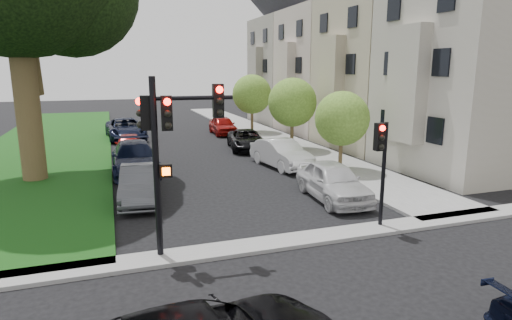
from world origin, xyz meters
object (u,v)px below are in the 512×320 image
object	(u,v)px
small_tree_c	(252,94)
traffic_signal_main	(170,135)
car_parked_7	(129,144)
car_parked_0	(333,181)
car_parked_1	(281,154)
car_parked_3	(223,125)
car_parked_2	(247,140)
car_parked_6	(135,158)
small_tree_a	(342,119)
car_parked_5	(141,184)
traffic_signal_secondary	(381,155)
small_tree_b	(292,102)
car_parked_8	(126,129)

from	to	relation	value
small_tree_c	traffic_signal_main	bearing A→B (deg)	-113.63
car_parked_7	car_parked_0	bearing A→B (deg)	-52.95
car_parked_1	car_parked_3	world-z (taller)	car_parked_1
car_parked_2	car_parked_6	distance (m)	8.59
small_tree_a	car_parked_2	size ratio (longest dim) A/B	0.88
car_parked_3	car_parked_6	distance (m)	13.73
small_tree_c	traffic_signal_main	size ratio (longest dim) A/B	0.95
car_parked_0	car_parked_3	world-z (taller)	car_parked_0
car_parked_5	traffic_signal_secondary	bearing A→B (deg)	-32.34
car_parked_6	small_tree_c	bearing A→B (deg)	48.62
small_tree_b	car_parked_7	xyz separation A→B (m)	(-10.13, 2.02, -2.48)
traffic_signal_main	car_parked_0	world-z (taller)	traffic_signal_main
small_tree_b	car_parked_1	bearing A→B (deg)	-120.10
small_tree_a	car_parked_3	xyz separation A→B (m)	(-2.48, 14.56, -2.03)
small_tree_a	small_tree_b	size ratio (longest dim) A/B	0.88
traffic_signal_main	car_parked_1	xyz separation A→B (m)	(7.12, 9.44, -2.73)
car_parked_0	car_parked_3	distance (m)	18.71
small_tree_a	small_tree_b	world-z (taller)	small_tree_b
car_parked_0	car_parked_6	world-z (taller)	car_parked_6
traffic_signal_secondary	car_parked_5	xyz separation A→B (m)	(-7.24, 5.62, -1.77)
car_parked_8	car_parked_3	bearing A→B (deg)	-4.22
small_tree_b	car_parked_5	world-z (taller)	small_tree_b
small_tree_a	small_tree_c	bearing A→B (deg)	90.00
car_parked_5	car_parked_6	distance (m)	5.00
traffic_signal_main	car_parked_1	bearing A→B (deg)	52.96
car_parked_1	car_parked_2	bearing A→B (deg)	83.87
small_tree_b	car_parked_0	bearing A→B (deg)	-104.62
car_parked_1	car_parked_8	world-z (taller)	car_parked_8
car_parked_0	car_parked_1	world-z (taller)	car_parked_0
small_tree_b	traffic_signal_secondary	distance (m)	14.07
car_parked_0	car_parked_5	xyz separation A→B (m)	(-7.40, 2.25, -0.05)
car_parked_6	car_parked_8	world-z (taller)	car_parked_6
small_tree_a	car_parked_7	world-z (taller)	small_tree_a
traffic_signal_secondary	car_parked_5	world-z (taller)	traffic_signal_secondary
car_parked_1	car_parked_0	bearing A→B (deg)	-100.43
small_tree_c	car_parked_2	world-z (taller)	small_tree_c
small_tree_b	car_parked_3	distance (m)	9.00
small_tree_b	car_parked_3	world-z (taller)	small_tree_b
car_parked_6	car_parked_7	size ratio (longest dim) A/B	1.44
car_parked_1	car_parked_2	world-z (taller)	car_parked_1
car_parked_2	car_parked_5	world-z (taller)	car_parked_5
small_tree_c	car_parked_3	xyz separation A→B (m)	(-2.48, 0.09, -2.46)
traffic_signal_main	car_parked_8	size ratio (longest dim) A/B	0.89
car_parked_2	car_parked_6	world-z (taller)	car_parked_6
car_parked_1	car_parked_6	size ratio (longest dim) A/B	0.83
car_parked_1	car_parked_7	world-z (taller)	car_parked_1
car_parked_6	car_parked_7	world-z (taller)	car_parked_6
small_tree_a	car_parked_6	size ratio (longest dim) A/B	0.76
car_parked_6	car_parked_8	bearing A→B (deg)	90.12
car_parked_5	car_parked_0	bearing A→B (deg)	-11.42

